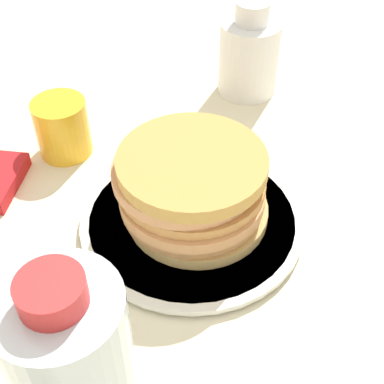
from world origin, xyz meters
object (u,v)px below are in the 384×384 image
Objects in this scene: pancake_stack at (191,187)px; juice_glass at (63,127)px; plate at (192,220)px; cream_jug at (250,55)px.

juice_glass is (-0.18, 0.14, -0.02)m from pancake_stack.
plate is 3.36× the size of juice_glass.
plate is at bearing -38.60° from juice_glass.
pancake_stack is 0.31m from cream_jug.
juice_glass is at bearing 141.40° from plate.
cream_jug is (0.09, 0.29, 0.00)m from pancake_stack.
pancake_stack is at bearing 102.89° from plate.
juice_glass reaches higher than plate.
plate is 1.48× the size of pancake_stack.
pancake_stack is at bearing -38.01° from juice_glass.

